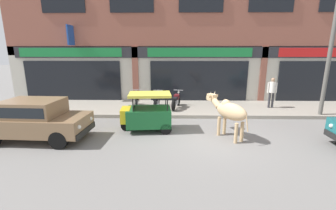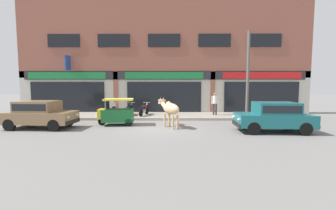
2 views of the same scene
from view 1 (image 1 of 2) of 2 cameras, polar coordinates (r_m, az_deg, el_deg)
The scene contains 11 objects.
ground_plane at distance 8.73m, azimuth 11.63°, elevation -7.67°, with size 90.00×90.00×0.00m, color slate.
sidewalk at distance 12.39m, azimuth 8.47°, elevation -0.81°, with size 19.00×3.42×0.16m, color gray.
shop_building at distance 14.05m, azimuth 8.07°, elevation 19.37°, with size 23.00×1.40×9.58m.
cow at distance 8.39m, azimuth 15.26°, elevation -1.52°, with size 1.32×1.92×1.61m.
car_1 at distance 9.22m, azimuth -30.61°, elevation -2.84°, with size 3.67×1.76×1.46m.
auto_rickshaw at distance 8.96m, azimuth -5.38°, elevation -2.43°, with size 2.04×1.32×1.52m.
motorcycle_0 at distance 12.11m, azimuth -8.04°, elevation 1.14°, with size 0.56×1.80×0.88m.
motorcycle_1 at distance 11.88m, azimuth -2.90°, elevation 1.02°, with size 0.52×1.81×0.88m.
motorcycle_2 at distance 11.93m, azimuth 2.06°, elevation 1.08°, with size 0.67×1.79×0.88m.
pedestrian at distance 13.07m, azimuth 24.92°, elevation 3.59°, with size 0.50×0.32×1.60m.
utility_pole at distance 12.66m, azimuth 35.82°, elevation 10.33°, with size 0.18×0.18×5.60m, color #595651.
Camera 1 is at (-1.58, -8.00, 3.10)m, focal length 24.00 mm.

